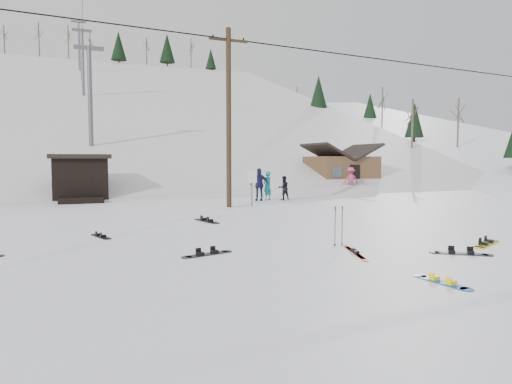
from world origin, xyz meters
name	(u,v)px	position (x,y,z in m)	size (l,w,h in m)	color
ground	(349,274)	(0.00, 0.00, 0.00)	(200.00, 200.00, 0.00)	white
ski_slope	(119,267)	(0.00, 55.00, -12.00)	(60.00, 75.00, 45.00)	silver
ridge_right	(376,246)	(38.00, 50.00, -11.00)	(34.00, 85.00, 36.00)	white
treeline_right	(401,178)	(36.00, 42.00, 0.00)	(20.00, 60.00, 10.00)	black
treeline_crest	(103,172)	(0.00, 86.00, 0.00)	(50.00, 6.00, 10.00)	black
utility_pole	(229,115)	(2.00, 14.00, 4.68)	(2.00, 0.26, 9.00)	#3A2819
trail_sign	(252,182)	(3.10, 13.58, 1.27)	(0.50, 0.09, 1.85)	#595B60
lift_hut	(80,178)	(-5.00, 20.94, 1.36)	(3.40, 4.10, 2.75)	black
lift_tower_near	(90,90)	(-4.00, 30.00, 7.86)	(2.20, 0.36, 8.00)	#595B60
lift_tower_mid	(83,58)	(-4.00, 50.00, 14.36)	(2.20, 0.36, 8.00)	#595B60
lift_tower_far	(79,42)	(-4.00, 70.00, 20.86)	(2.20, 0.36, 8.00)	#595B60
cabin	(341,171)	(15.00, 24.00, 1.48)	(5.39, 4.40, 3.77)	brown
hero_snowboard	(442,282)	(1.28, -1.31, 0.02)	(0.37, 1.33, 0.09)	#164691
hero_skis	(355,252)	(1.32, 1.75, 0.03)	(0.71, 1.90, 0.10)	red
ski_poles	(339,226)	(1.45, 2.73, 0.57)	(0.31, 0.08, 1.12)	black
board_scatter_a	(207,254)	(-2.27, 2.99, 0.03)	(1.42, 0.59, 0.10)	black
board_scatter_b	(101,236)	(-4.63, 6.83, 0.02)	(0.57, 1.23, 0.09)	black
board_scatter_d	(461,253)	(3.77, 0.63, 0.03)	(1.28, 1.04, 0.11)	black
board_scatter_e	(486,244)	(5.48, 1.37, 0.03)	(1.56, 0.90, 0.12)	yellow
board_scatter_f	(207,221)	(-0.57, 9.07, 0.03)	(0.63, 1.67, 0.12)	black
skier_teal	(267,186)	(5.45, 17.03, 0.87)	(0.63, 0.42, 1.74)	#0E818C
skier_dark	(284,188)	(6.40, 16.76, 0.73)	(0.70, 0.55, 1.45)	black
skier_pink	(351,180)	(13.90, 20.90, 0.94)	(1.21, 0.69, 1.87)	#BD4371
skier_navy	(260,185)	(4.78, 16.65, 0.97)	(1.13, 0.47, 1.94)	#191B3E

